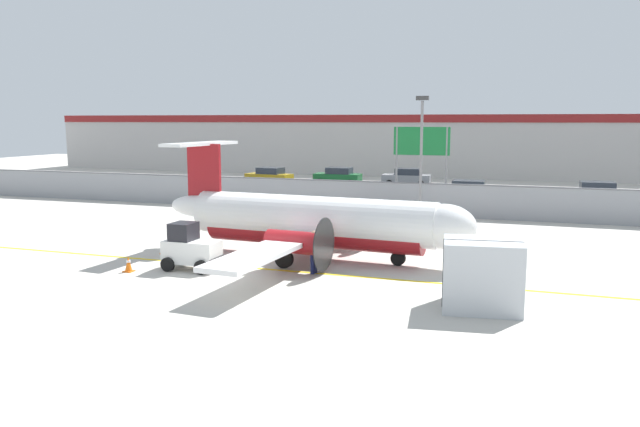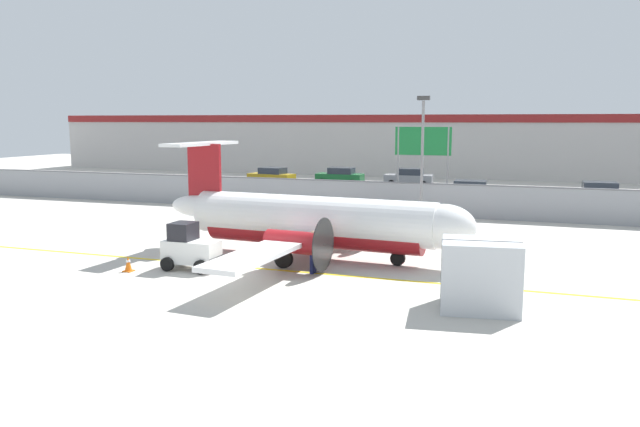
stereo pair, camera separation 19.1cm
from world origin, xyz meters
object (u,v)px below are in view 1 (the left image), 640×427
at_px(ground_crew_worker, 314,250).
at_px(parked_car_4, 599,193).
at_px(traffic_cone_near_right, 246,254).
at_px(baggage_tug, 191,248).
at_px(traffic_cone_far_left, 128,264).
at_px(parked_car_2, 407,177).
at_px(parked_car_1, 338,176).
at_px(traffic_cone_far_right, 284,256).
at_px(parked_car_0, 269,176).
at_px(parked_car_3, 467,192).
at_px(traffic_cone_near_left, 165,247).
at_px(highway_sign, 421,148).
at_px(commuter_airplane, 318,222).
at_px(cargo_container, 482,275).
at_px(apron_light_pole, 421,149).

distance_m(ground_crew_worker, parked_car_4, 27.50).
bearing_deg(traffic_cone_near_right, baggage_tug, -126.16).
distance_m(traffic_cone_far_left, parked_car_2, 34.71).
xyz_separation_m(parked_car_1, parked_car_4, (21.04, -6.87, 0.00)).
bearing_deg(traffic_cone_far_right, parked_car_0, 114.38).
bearing_deg(ground_crew_worker, parked_car_3, 95.05).
xyz_separation_m(parked_car_0, parked_car_1, (5.88, 1.98, 0.00)).
height_order(traffic_cone_near_left, traffic_cone_near_right, same).
bearing_deg(traffic_cone_far_right, parked_car_1, 102.86).
relative_size(traffic_cone_far_right, parked_car_1, 0.15).
relative_size(traffic_cone_far_left, highway_sign, 0.12).
distance_m(ground_crew_worker, parked_car_3, 22.93).
bearing_deg(commuter_airplane, parked_car_3, 81.77).
xyz_separation_m(traffic_cone_near_left, parked_car_2, (4.98, 31.03, 0.58)).
height_order(parked_car_2, highway_sign, highway_sign).
distance_m(baggage_tug, highway_sign, 19.82).
xyz_separation_m(baggage_tug, traffic_cone_near_left, (-2.63, 2.24, -0.54)).
height_order(cargo_container, parked_car_3, cargo_container).
relative_size(baggage_tug, apron_light_pole, 0.32).
bearing_deg(parked_car_0, traffic_cone_near_right, 118.81).
xyz_separation_m(cargo_container, parked_car_0, (-21.04, 32.07, -0.21)).
distance_m(traffic_cone_far_right, highway_sign, 17.10).
bearing_deg(traffic_cone_far_left, traffic_cone_far_right, 32.13).
height_order(commuter_airplane, parked_car_4, commuter_airplane).
distance_m(traffic_cone_far_left, traffic_cone_far_right, 6.23).
xyz_separation_m(apron_light_pole, highway_sign, (-0.73, 4.46, -0.16)).
relative_size(parked_car_2, highway_sign, 0.78).
xyz_separation_m(traffic_cone_far_left, highway_sign, (8.17, 19.73, 3.83)).
distance_m(commuter_airplane, traffic_cone_far_left, 7.96).
height_order(ground_crew_worker, parked_car_4, same).
bearing_deg(cargo_container, parked_car_0, 116.09).
height_order(cargo_container, traffic_cone_near_left, cargo_container).
bearing_deg(traffic_cone_far_left, commuter_airplane, 36.84).
bearing_deg(parked_car_0, parked_car_4, 177.14).
bearing_deg(parked_car_1, traffic_cone_near_right, 99.89).
height_order(traffic_cone_far_left, parked_car_3, parked_car_3).
relative_size(traffic_cone_far_left, parked_car_1, 0.15).
bearing_deg(traffic_cone_near_left, highway_sign, 62.07).
height_order(traffic_cone_far_right, apron_light_pole, apron_light_pole).
bearing_deg(highway_sign, parked_car_4, 31.43).
xyz_separation_m(traffic_cone_far_left, parked_car_3, (10.63, 24.70, 0.58)).
relative_size(traffic_cone_far_right, parked_car_0, 0.15).
relative_size(commuter_airplane, parked_car_0, 3.67).
height_order(traffic_cone_near_right, parked_car_2, parked_car_2).
xyz_separation_m(parked_car_0, parked_car_3, (18.12, -6.79, 0.00)).
distance_m(parked_car_2, highway_sign, 15.48).
xyz_separation_m(commuter_airplane, cargo_container, (7.26, -5.29, -0.50)).
bearing_deg(highway_sign, ground_crew_worker, -93.73).
height_order(parked_car_1, apron_light_pole, apron_light_pole).
height_order(traffic_cone_far_right, parked_car_3, parked_car_3).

